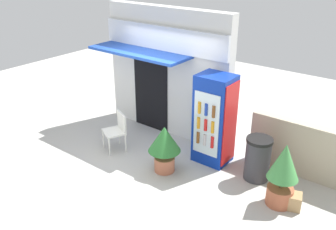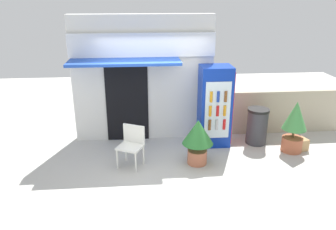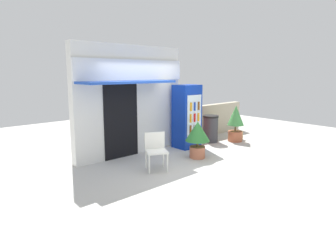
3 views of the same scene
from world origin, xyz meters
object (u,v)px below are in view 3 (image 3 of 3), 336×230
at_px(plastic_chair, 156,148).
at_px(potted_plant_near_shop, 198,135).
at_px(potted_plant_curbside, 236,121).
at_px(trash_bin, 211,129).
at_px(cardboard_box, 237,136).
at_px(drink_cooler, 187,116).

distance_m(plastic_chair, potted_plant_near_shop, 1.36).
distance_m(potted_plant_curbside, trash_bin, 0.85).
xyz_separation_m(potted_plant_curbside, cardboard_box, (0.17, 0.03, -0.53)).
xyz_separation_m(plastic_chair, potted_plant_curbside, (3.59, 0.32, 0.16)).
bearing_deg(drink_cooler, potted_plant_near_shop, -120.48).
xyz_separation_m(drink_cooler, potted_plant_near_shop, (-0.55, -0.93, -0.33)).
bearing_deg(potted_plant_near_shop, plastic_chair, 177.45).
relative_size(plastic_chair, potted_plant_near_shop, 0.87).
distance_m(potted_plant_curbside, cardboard_box, 0.56).
xyz_separation_m(drink_cooler, cardboard_box, (1.85, -0.52, -0.80)).
relative_size(plastic_chair, cardboard_box, 2.16).
relative_size(potted_plant_near_shop, cardboard_box, 2.47).
xyz_separation_m(trash_bin, cardboard_box, (0.83, -0.46, -0.30)).
distance_m(drink_cooler, potted_plant_curbside, 1.79).
bearing_deg(potted_plant_near_shop, potted_plant_curbside, 9.72).
bearing_deg(plastic_chair, potted_plant_near_shop, -2.55).
bearing_deg(potted_plant_near_shop, cardboard_box, 9.65).
relative_size(drink_cooler, potted_plant_curbside, 1.59).
xyz_separation_m(drink_cooler, potted_plant_curbside, (1.68, -0.55, -0.27)).
height_order(drink_cooler, potted_plant_curbside, drink_cooler).
xyz_separation_m(drink_cooler, plastic_chair, (-1.90, -0.87, -0.43)).
height_order(trash_bin, cardboard_box, trash_bin).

